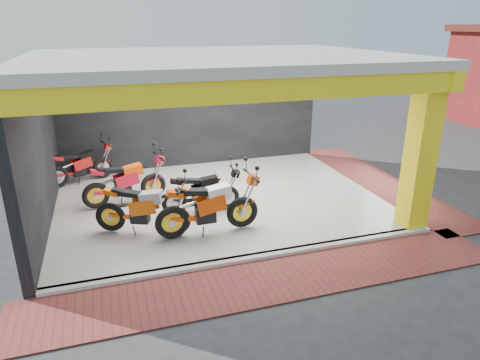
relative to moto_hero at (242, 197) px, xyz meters
The scene contains 16 objects.
ground 0.85m from the moto_hero, 107.13° to the right, with size 80.00×80.00×0.00m, color #2D2D30.
showroom_floor 1.97m from the moto_hero, 91.82° to the left, with size 8.00×6.00×0.10m, color silver.
showroom_ceiling 3.31m from the moto_hero, 91.82° to the left, with size 8.40×6.40×0.20m, color beige.
back_wall 5.00m from the moto_hero, 90.67° to the left, with size 8.20×0.20×3.50m, color black.
left_wall 4.63m from the moto_hero, 156.44° to the left, with size 0.20×6.20×3.50m, color black.
corner_column 3.92m from the moto_hero, 14.24° to the right, with size 0.50×0.50×3.50m, color yellow.
header_beam_front 2.74m from the moto_hero, 92.78° to the right, with size 8.40×0.30×0.40m, color yellow.
header_beam_right 4.99m from the moto_hero, 24.70° to the left, with size 0.30×6.40×0.40m, color yellow.
floor_kerb 1.44m from the moto_hero, 92.73° to the right, with size 8.00×0.20×0.10m, color silver.
paver_front 2.15m from the moto_hero, 91.66° to the right, with size 9.00×1.40×0.03m, color brown.
paver_right 5.14m from the moto_hero, 20.92° to the left, with size 1.40×7.00×0.03m, color brown.
moto_hero is the anchor object (origin of this frame).
moto_row_a 1.46m from the moto_hero, behind, with size 2.19×0.81×1.34m, color #F55C0A, non-canonical shape.
moto_row_b 1.07m from the moto_hero, 91.94° to the left, with size 1.97×0.73×1.20m, color black, non-canonical shape.
moto_row_c 2.84m from the moto_hero, 125.71° to the left, with size 2.20×0.81×1.34m, color red, non-canonical shape.
moto_row_d 5.18m from the moto_hero, 123.53° to the left, with size 1.98×0.73×1.21m, color #B41413, non-canonical shape.
Camera 1 is at (-2.57, -7.91, 4.37)m, focal length 32.00 mm.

